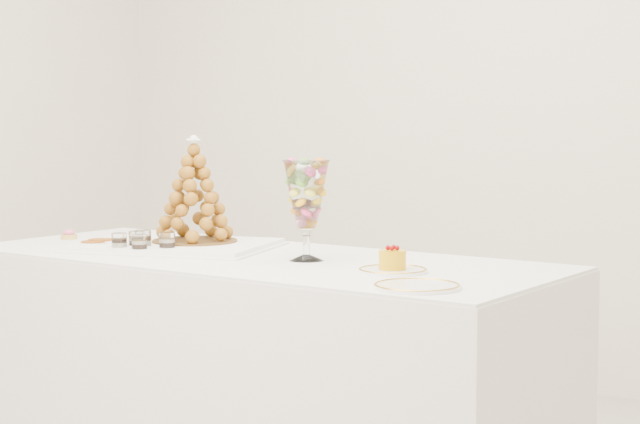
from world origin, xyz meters
The scene contains 15 objects.
buffet_table centered at (-0.13, 0.19, 0.39)m, with size 2.10×0.92×0.78m.
lace_tray centered at (-0.49, 0.22, 0.79)m, with size 0.64×0.48×0.02m, color white.
macaron_vase centered at (0.08, 0.20, 0.99)m, with size 0.15×0.15×0.32m.
cake_plate centered at (0.44, 0.11, 0.79)m, with size 0.21×0.21×0.01m, color white.
spare_plate centered at (0.64, -0.12, 0.79)m, with size 0.24×0.24×0.01m, color white.
pink_tart centered at (-1.01, 0.22, 0.80)m, with size 0.06×0.06×0.04m.
verrine_a centered at (-0.54, 0.08, 0.82)m, with size 0.05×0.05×0.07m, color white.
verrine_b centered at (-0.51, 0.08, 0.82)m, with size 0.06×0.06×0.07m, color white.
verrine_c centered at (-0.41, 0.09, 0.82)m, with size 0.05×0.05×0.07m, color white.
verrine_d centered at (-0.55, 0.01, 0.82)m, with size 0.05×0.05×0.07m, color white.
verrine_e centered at (-0.46, 0.01, 0.82)m, with size 0.05×0.05×0.07m, color white.
ramekin_back centered at (-0.69, 0.06, 0.80)m, with size 0.10×0.10×0.03m, color white.
ramekin_front centered at (-0.68, 0.02, 0.80)m, with size 0.09×0.09×0.03m, color white.
croquembouche centered at (-0.44, 0.27, 0.99)m, with size 0.30×0.30×0.37m.
mousse_cake centered at (0.44, 0.11, 0.82)m, with size 0.08×0.08×0.07m.
Camera 1 is at (1.95, -2.64, 1.24)m, focal length 60.00 mm.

